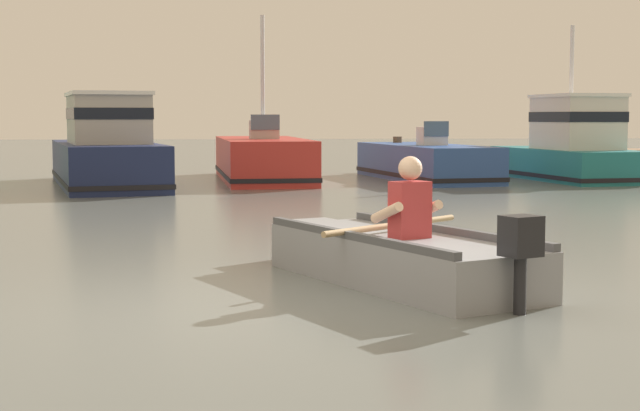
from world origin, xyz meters
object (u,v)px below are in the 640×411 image
(moored_boat_teal, at_px, (571,149))
(moored_boat_navy, at_px, (107,152))
(rowboat_with_person, at_px, (396,256))
(moored_boat_red, at_px, (262,160))
(moored_boat_blue, at_px, (426,163))

(moored_boat_teal, bearing_deg, moored_boat_navy, -173.79)
(moored_boat_navy, bearing_deg, rowboat_with_person, -71.84)
(moored_boat_navy, relative_size, moored_boat_red, 1.07)
(rowboat_with_person, relative_size, moored_boat_teal, 0.68)
(moored_boat_red, bearing_deg, rowboat_with_person, -87.09)
(moored_boat_red, distance_m, moored_boat_teal, 7.56)
(moored_boat_navy, distance_m, moored_boat_red, 3.95)
(moored_boat_navy, height_order, moored_boat_red, moored_boat_red)
(moored_boat_red, relative_size, moored_boat_teal, 1.19)
(moored_boat_red, xyz_separation_m, moored_boat_teal, (7.53, -0.57, 0.27))
(moored_boat_navy, distance_m, moored_boat_blue, 7.73)
(moored_boat_navy, relative_size, moored_boat_blue, 1.16)
(moored_boat_teal, bearing_deg, moored_boat_blue, 172.71)
(moored_boat_navy, xyz_separation_m, moored_boat_red, (3.52, 1.77, -0.28))
(rowboat_with_person, bearing_deg, moored_boat_red, 92.91)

